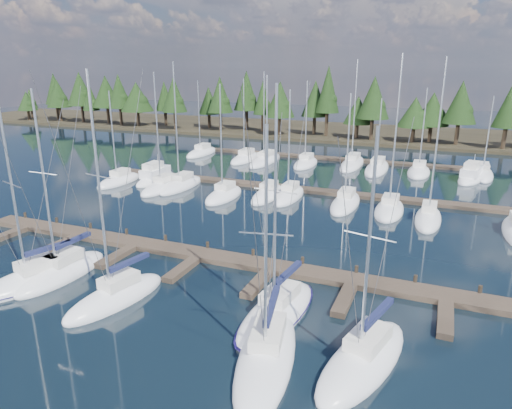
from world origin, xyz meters
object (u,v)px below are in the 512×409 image
at_px(main_dock, 198,257).
at_px(motor_yacht_left, 155,177).
at_px(front_sailboat_2, 62,272).
at_px(front_sailboat_1, 33,280).
at_px(motor_yacht_right, 471,177).
at_px(front_sailboat_4, 277,312).
at_px(front_sailboat_6, 363,360).
at_px(front_sailboat_3, 116,296).
at_px(front_sailboat_5, 267,355).

bearing_deg(main_dock, motor_yacht_left, 131.25).
bearing_deg(front_sailboat_2, main_dock, 39.15).
bearing_deg(motor_yacht_left, front_sailboat_1, -71.92).
bearing_deg(main_dock, motor_yacht_right, 60.53).
height_order(main_dock, front_sailboat_2, front_sailboat_2).
distance_m(front_sailboat_4, front_sailboat_6, 6.24).
height_order(front_sailboat_3, front_sailboat_6, front_sailboat_3).
bearing_deg(front_sailboat_3, front_sailboat_4, 12.14).
distance_m(front_sailboat_1, front_sailboat_3, 6.89).
distance_m(front_sailboat_3, motor_yacht_right, 49.44).
xyz_separation_m(front_sailboat_1, front_sailboat_6, (22.74, -0.26, 0.00)).
relative_size(front_sailboat_1, front_sailboat_6, 1.02).
bearing_deg(front_sailboat_5, motor_yacht_right, 76.51).
bearing_deg(front_sailboat_3, main_dock, 77.93).
bearing_deg(motor_yacht_left, motor_yacht_right, 23.01).
bearing_deg(front_sailboat_2, front_sailboat_4, 2.55).
bearing_deg(front_sailboat_2, front_sailboat_3, -13.84).
xyz_separation_m(front_sailboat_1, front_sailboat_2, (0.89, 1.71, 0.01)).
bearing_deg(front_sailboat_1, motor_yacht_left, 108.08).
bearing_deg(front_sailboat_6, front_sailboat_1, 179.34).
bearing_deg(motor_yacht_right, main_dock, -119.47).
bearing_deg(front_sailboat_3, motor_yacht_left, 119.94).
bearing_deg(front_sailboat_2, front_sailboat_5, -11.46).
xyz_separation_m(front_sailboat_3, front_sailboat_4, (10.22, 2.20, -0.03)).
xyz_separation_m(front_sailboat_2, motor_yacht_right, (28.24, 42.68, 0.16)).
height_order(front_sailboat_1, front_sailboat_4, front_sailboat_4).
bearing_deg(front_sailboat_3, front_sailboat_5, -10.16).
distance_m(main_dock, front_sailboat_1, 11.65).
bearing_deg(front_sailboat_4, motor_yacht_right, 74.01).
height_order(front_sailboat_1, front_sailboat_6, front_sailboat_1).
distance_m(front_sailboat_1, motor_yacht_right, 53.09).
xyz_separation_m(motor_yacht_left, motor_yacht_right, (38.31, 16.27, -0.00)).
bearing_deg(front_sailboat_2, motor_yacht_right, 56.51).
distance_m(front_sailboat_6, motor_yacht_right, 45.11).
distance_m(main_dock, front_sailboat_5, 13.60).
distance_m(front_sailboat_2, front_sailboat_3, 6.17).
xyz_separation_m(front_sailboat_1, motor_yacht_left, (-9.18, 28.12, 0.18)).
height_order(front_sailboat_3, front_sailboat_5, front_sailboat_3).
xyz_separation_m(front_sailboat_2, front_sailboat_4, (16.22, 0.72, -0.01)).
bearing_deg(front_sailboat_4, front_sailboat_2, -177.45).
bearing_deg(front_sailboat_5, front_sailboat_6, 17.83).
relative_size(motor_yacht_left, motor_yacht_right, 0.98).
relative_size(front_sailboat_2, front_sailboat_3, 0.92).
xyz_separation_m(front_sailboat_5, motor_yacht_right, (11.07, 46.16, 0.18)).
height_order(front_sailboat_3, motor_yacht_left, front_sailboat_3).
distance_m(front_sailboat_3, front_sailboat_4, 10.46).
distance_m(front_sailboat_5, front_sailboat_6, 4.92).
bearing_deg(motor_yacht_right, front_sailboat_1, -123.27).
xyz_separation_m(main_dock, front_sailboat_5, (9.53, -9.70, 0.07)).
height_order(front_sailboat_2, front_sailboat_4, front_sailboat_4).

